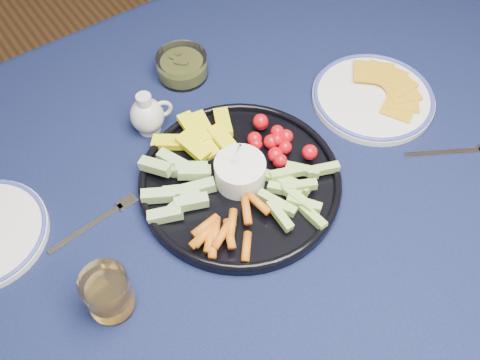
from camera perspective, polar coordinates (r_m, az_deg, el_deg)
dining_table at (r=1.10m, az=4.03°, el=0.98°), size 1.67×1.07×0.75m
crudite_platter at (r=0.95m, az=-0.14°, el=0.13°), size 0.36×0.36×0.12m
creamer_pitcher at (r=1.04m, az=-9.82°, el=6.84°), size 0.08×0.07×0.09m
pickle_bowl at (r=1.15m, az=-6.18°, el=11.91°), size 0.11×0.11×0.05m
cheese_plate at (r=1.13m, az=14.05°, el=8.71°), size 0.25×0.25×0.03m
juice_tumbler at (r=0.85m, az=-13.83°, el=-11.75°), size 0.07×0.07×0.09m
fork_left at (r=0.96m, az=-14.61°, el=-4.06°), size 0.17×0.03×0.00m
fork_right at (r=1.10m, az=22.38°, el=2.81°), size 0.16×0.11×0.00m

